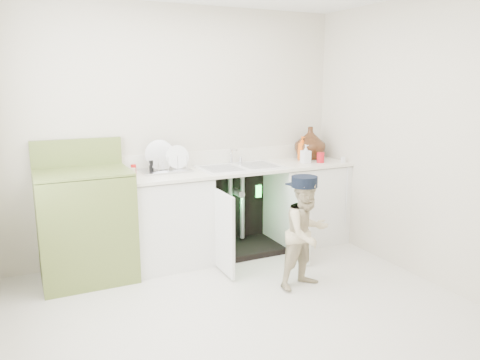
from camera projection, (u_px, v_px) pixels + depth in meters
ground at (243, 310)px, 3.68m from camera, size 3.50×3.50×0.00m
room_shell at (244, 153)px, 3.42m from camera, size 6.00×5.50×1.26m
counter_run at (243, 206)px, 4.89m from camera, size 2.44×1.02×1.26m
avocado_stove at (86, 224)px, 4.19m from camera, size 0.80×0.65×1.25m
repair_worker at (306, 232)px, 4.01m from camera, size 0.53×0.92×0.98m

